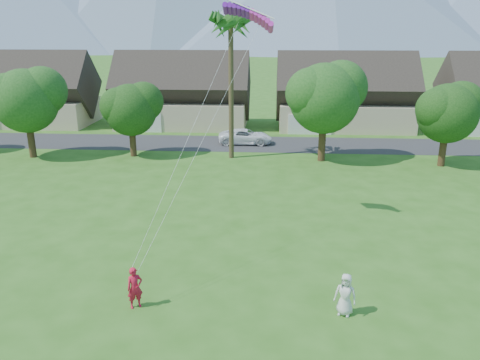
# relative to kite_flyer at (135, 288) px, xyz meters

# --- Properties ---
(street) EXTENTS (90.00, 7.00, 0.01)m
(street) POSITION_rel_kite_flyer_xyz_m (3.95, 29.71, -0.89)
(street) COLOR #2D2D30
(street) RESTS_ON ground
(kite_flyer) EXTENTS (0.78, 0.71, 1.78)m
(kite_flyer) POSITION_rel_kite_flyer_xyz_m (0.00, 0.00, 0.00)
(kite_flyer) COLOR red
(kite_flyer) RESTS_ON ground
(watcher) EXTENTS (1.01, 0.82, 1.79)m
(watcher) POSITION_rel_kite_flyer_xyz_m (8.55, 0.04, 0.00)
(watcher) COLOR silver
(watcher) RESTS_ON ground
(parked_car) EXTENTS (5.40, 2.54, 1.49)m
(parked_car) POSITION_rel_kite_flyer_xyz_m (2.91, 29.71, -0.15)
(parked_car) COLOR white
(parked_car) RESTS_ON ground
(houses_row) EXTENTS (72.75, 8.19, 8.86)m
(houses_row) POSITION_rel_kite_flyer_xyz_m (4.44, 38.71, 2.55)
(houses_row) COLOR beige
(houses_row) RESTS_ON ground
(tree_row) EXTENTS (62.27, 6.67, 8.45)m
(tree_row) POSITION_rel_kite_flyer_xyz_m (2.81, 23.63, 4.00)
(tree_row) COLOR #47301C
(tree_row) RESTS_ON ground
(fan_palm) EXTENTS (3.00, 3.00, 13.80)m
(fan_palm) POSITION_rel_kite_flyer_xyz_m (1.95, 24.21, 10.91)
(fan_palm) COLOR #4C3D26
(fan_palm) RESTS_ON ground
(parafoil_kite) EXTENTS (2.91, 1.16, 0.50)m
(parafoil_kite) POSITION_rel_kite_flyer_xyz_m (4.23, 9.32, 10.90)
(parafoil_kite) COLOR #6E16A8
(parafoil_kite) RESTS_ON ground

